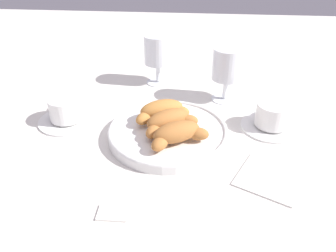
{
  "coord_description": "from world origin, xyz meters",
  "views": [
    {
      "loc": [
        -0.07,
        0.61,
        0.42
      ],
      "look_at": [
        -0.02,
        0.0,
        0.03
      ],
      "focal_mm": 35.92,
      "sensor_mm": 36.0,
      "label": 1
    }
  ],
  "objects": [
    {
      "name": "ground_plane",
      "position": [
        0.0,
        0.0,
        0.0
      ],
      "size": [
        2.2,
        2.2,
        0.0
      ],
      "primitive_type": "plane",
      "color": "silver"
    },
    {
      "name": "pastry_plate",
      "position": [
        -0.02,
        0.0,
        0.01
      ],
      "size": [
        0.26,
        0.26,
        0.02
      ],
      "color": "white",
      "rests_on": "ground_plane"
    },
    {
      "name": "croissant_large",
      "position": [
        0.0,
        -0.04,
        0.04
      ],
      "size": [
        0.12,
        0.1,
        0.04
      ],
      "color": "#BC7A38",
      "rests_on": "pastry_plate"
    },
    {
      "name": "croissant_small",
      "position": [
        -0.02,
        0.0,
        0.04
      ],
      "size": [
        0.12,
        0.11,
        0.04
      ],
      "color": "#AD6B33",
      "rests_on": "pastry_plate"
    },
    {
      "name": "croissant_extra",
      "position": [
        -0.04,
        0.05,
        0.04
      ],
      "size": [
        0.12,
        0.1,
        0.04
      ],
      "color": "#AD6B33",
      "rests_on": "pastry_plate"
    },
    {
      "name": "coffee_cup_near",
      "position": [
        -0.25,
        -0.06,
        0.03
      ],
      "size": [
        0.14,
        0.14,
        0.06
      ],
      "color": "white",
      "rests_on": "ground_plane"
    },
    {
      "name": "coffee_cup_far",
      "position": [
        0.23,
        -0.05,
        0.03
      ],
      "size": [
        0.14,
        0.14,
        0.06
      ],
      "color": "white",
      "rests_on": "ground_plane"
    },
    {
      "name": "juice_glass_left",
      "position": [
        -0.15,
        -0.19,
        0.09
      ],
      "size": [
        0.08,
        0.08,
        0.14
      ],
      "color": "white",
      "rests_on": "ground_plane"
    },
    {
      "name": "juice_glass_right",
      "position": [
        0.03,
        -0.28,
        0.09
      ],
      "size": [
        0.08,
        0.08,
        0.14
      ],
      "color": "white",
      "rests_on": "ground_plane"
    },
    {
      "name": "sugar_packet",
      "position": [
        0.05,
        0.23,
        0.0
      ],
      "size": [
        0.05,
        0.03,
        0.01
      ],
      "primitive_type": "cube",
      "rotation": [
        0.0,
        0.0,
        0.02
      ],
      "color": "white",
      "rests_on": "ground_plane"
    },
    {
      "name": "folded_napkin",
      "position": [
        -0.22,
        0.12,
        0.0
      ],
      "size": [
        0.15,
        0.15,
        0.01
      ],
      "primitive_type": "cube",
      "rotation": [
        0.0,
        0.0,
        -0.47
      ],
      "color": "silver",
      "rests_on": "ground_plane"
    }
  ]
}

